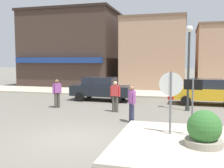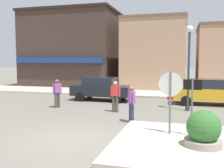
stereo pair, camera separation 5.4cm
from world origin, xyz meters
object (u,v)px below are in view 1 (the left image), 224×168
one_way_sign (193,101)px  pedestrian_kerb_side (57,92)px  planter (204,132)px  parked_car_nearest (101,88)px  pedestrian_crossing_far (132,103)px  parked_car_second (207,91)px  lamp_post (189,55)px  stop_sign (171,94)px  pedestrian_crossing_near (115,96)px

one_way_sign → pedestrian_kerb_side: size_ratio=1.30×
planter → pedestrian_kerb_side: pedestrian_kerb_side is taller
parked_car_nearest → pedestrian_crossing_far: pedestrian_crossing_far is taller
pedestrian_crossing_far → parked_car_second: bearing=58.9°
one_way_sign → lamp_post: lamp_post is taller
lamp_post → parked_car_nearest: lamp_post is taller
stop_sign → parked_car_second: 7.88m
planter → pedestrian_crossing_near: pedestrian_crossing_near is taller
stop_sign → pedestrian_crossing_near: bearing=127.4°
pedestrian_crossing_far → parked_car_nearest: bearing=119.3°
lamp_post → pedestrian_crossing_far: size_ratio=2.82×
parked_car_nearest → pedestrian_kerb_side: size_ratio=2.52×
one_way_sign → pedestrian_kerb_side: one_way_sign is taller
pedestrian_kerb_side → one_way_sign: bearing=-31.2°
stop_sign → parked_car_nearest: size_ratio=0.57×
parked_car_second → pedestrian_crossing_far: bearing=-121.1°
lamp_post → pedestrian_crossing_near: bearing=-158.8°
lamp_post → parked_car_nearest: size_ratio=1.12×
one_way_sign → lamp_post: size_ratio=0.46×
pedestrian_crossing_far → planter: bearing=-47.0°
parked_car_nearest → pedestrian_crossing_near: 4.10m
one_way_sign → parked_car_second: (1.05, 7.74, -0.52)m
stop_sign → lamp_post: (0.64, 5.31, 1.44)m
planter → stop_sign: bearing=133.8°
lamp_post → pedestrian_kerb_side: bearing=-171.7°
one_way_sign → stop_sign: bearing=172.2°
planter → parked_car_nearest: 10.45m
parked_car_second → pedestrian_kerb_side: bearing=-157.7°
parked_car_nearest → parked_car_second: size_ratio=1.01×
stop_sign → one_way_sign: size_ratio=1.10×
pedestrian_crossing_far → pedestrian_kerb_side: bearing=153.3°
one_way_sign → pedestrian_crossing_near: (-3.70, 4.00, -0.46)m
stop_sign → pedestrian_kerb_side: (-6.48, 4.27, -0.65)m
parked_car_second → pedestrian_crossing_far: pedestrian_crossing_far is taller
pedestrian_crossing_far → pedestrian_kerb_side: size_ratio=1.00×
parked_car_nearest → parked_car_second: 6.66m
pedestrian_crossing_near → pedestrian_crossing_far: (1.27, -2.03, 0.00)m
parked_car_nearest → stop_sign: bearing=-57.0°
parked_car_nearest → pedestrian_crossing_near: size_ratio=2.52×
parked_car_second → pedestrian_crossing_far: 6.74m
pedestrian_crossing_far → one_way_sign: bearing=-39.0°
lamp_post → parked_car_second: 3.36m
lamp_post → pedestrian_kerb_side: (-7.12, -1.05, -2.09)m
one_way_sign → planter: bearing=-72.0°
one_way_sign → parked_car_nearest: (-5.61, 7.63, -0.52)m
parked_car_second → pedestrian_kerb_side: (-8.25, -3.38, 0.06)m
stop_sign → pedestrian_crossing_far: (-1.72, 1.87, -0.65)m
parked_car_second → pedestrian_kerb_side: 8.91m
parked_car_second → pedestrian_crossing_near: bearing=-141.8°
planter → pedestrian_crossing_far: bearing=133.0°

